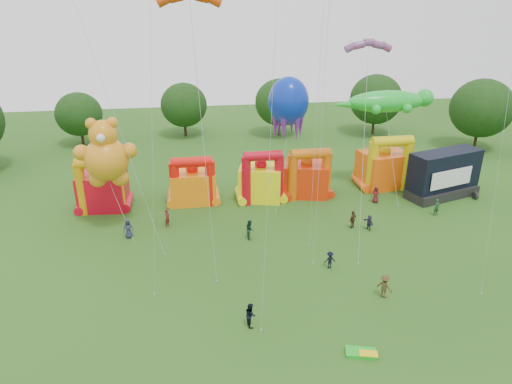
{
  "coord_description": "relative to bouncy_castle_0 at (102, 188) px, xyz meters",
  "views": [
    {
      "loc": [
        -7.34,
        -20.52,
        21.68
      ],
      "look_at": [
        -1.6,
        18.0,
        5.18
      ],
      "focal_mm": 32.0,
      "sensor_mm": 36.0,
      "label": 1
    }
  ],
  "objects": [
    {
      "name": "ground",
      "position": [
        17.29,
        -27.99,
        -2.41
      ],
      "size": [
        160.0,
        160.0,
        0.0
      ],
      "primitive_type": "plane",
      "color": "#244A15",
      "rests_on": "ground"
    },
    {
      "name": "tree_ring",
      "position": [
        16.13,
        -27.38,
        3.85
      ],
      "size": [
        121.4,
        123.48,
        12.07
      ],
      "color": "#352314",
      "rests_on": "ground"
    },
    {
      "name": "bouncy_castle_0",
      "position": [
        0.0,
        0.0,
        0.0
      ],
      "size": [
        5.28,
        4.37,
        6.34
      ],
      "color": "red",
      "rests_on": "ground"
    },
    {
      "name": "bouncy_castle_1",
      "position": [
        9.92,
        0.34,
        -0.19
      ],
      "size": [
        5.13,
        4.13,
        5.84
      ],
      "color": "orange",
      "rests_on": "ground"
    },
    {
      "name": "bouncy_castle_2",
      "position": [
        17.74,
        -0.14,
        -0.02
      ],
      "size": [
        5.58,
        4.9,
        6.28
      ],
      "color": "#F3EE0C",
      "rests_on": "ground"
    },
    {
      "name": "bouncy_castle_3",
      "position": [
        23.3,
        0.41,
        -0.08
      ],
      "size": [
        5.99,
        5.25,
        6.14
      ],
      "color": "red",
      "rests_on": "ground"
    },
    {
      "name": "bouncy_castle_4",
      "position": [
        33.48,
        1.63,
        0.19
      ],
      "size": [
        6.29,
        5.4,
        6.88
      ],
      "color": "#FF5C0D",
      "rests_on": "ground"
    },
    {
      "name": "stage_trailer",
      "position": [
        39.14,
        -2.27,
        0.28
      ],
      "size": [
        9.42,
        5.76,
        5.57
      ],
      "color": "black",
      "rests_on": "ground"
    },
    {
      "name": "teddy_bear_kite",
      "position": [
        2.03,
        -5.47,
        4.31
      ],
      "size": [
        5.95,
        4.75,
        11.65
      ],
      "color": "orange",
      "rests_on": "ground"
    },
    {
      "name": "gecko_kite",
      "position": [
        33.13,
        1.55,
        6.74
      ],
      "size": [
        12.55,
        8.76,
        11.98
      ],
      "color": "green",
      "rests_on": "ground"
    },
    {
      "name": "octopus_kite",
      "position": [
        20.6,
        0.41,
        5.16
      ],
      "size": [
        4.7,
        7.93,
        13.93
      ],
      "color": "#0B28AA",
      "rests_on": "ground"
    },
    {
      "name": "parafoil_kites",
      "position": [
        10.53,
        -8.64,
        8.51
      ],
      "size": [
        31.34,
        13.61,
        24.35
      ],
      "color": "#C23709",
      "rests_on": "ground"
    },
    {
      "name": "diamond_kites",
      "position": [
        19.79,
        -13.82,
        14.99
      ],
      "size": [
        28.38,
        18.13,
        43.5
      ],
      "color": "#D23F09",
      "rests_on": "ground"
    },
    {
      "name": "folded_kite_bundle",
      "position": [
        20.34,
        -26.22,
        -2.27
      ],
      "size": [
        2.2,
        1.5,
        0.31
      ],
      "color": "green",
      "rests_on": "ground"
    },
    {
      "name": "spectator_0",
      "position": [
        3.41,
        -7.46,
        -1.42
      ],
      "size": [
        1.0,
        0.69,
        1.97
      ],
      "primitive_type": "imported",
      "rotation": [
        0.0,
        0.0,
        0.07
      ],
      "color": "#272841",
      "rests_on": "ground"
    },
    {
      "name": "spectator_1",
      "position": [
        7.12,
        -5.57,
        -1.44
      ],
      "size": [
        0.75,
        0.85,
        1.95
      ],
      "primitive_type": "imported",
      "rotation": [
        0.0,
        0.0,
        1.08
      ],
      "color": "maroon",
      "rests_on": "ground"
    },
    {
      "name": "spectator_2",
      "position": [
        15.18,
        -9.35,
        -1.42
      ],
      "size": [
        0.76,
        0.97,
        1.98
      ],
      "primitive_type": "imported",
      "rotation": [
        0.0,
        0.0,
        1.58
      ],
      "color": "#153627",
      "rests_on": "ground"
    },
    {
      "name": "spectator_3",
      "position": [
        21.33,
        -15.69,
        -1.61
      ],
      "size": [
        1.07,
        0.67,
        1.59
      ],
      "primitive_type": "imported",
      "rotation": [
        0.0,
        0.0,
        3.22
      ],
      "color": "black",
      "rests_on": "ground"
    },
    {
      "name": "spectator_4",
      "position": [
        25.88,
        -8.69,
        -1.44
      ],
      "size": [
        1.18,
        1.07,
        1.94
      ],
      "primitive_type": "imported",
      "rotation": [
        0.0,
        0.0,
        3.81
      ],
      "color": "#452F1B",
      "rests_on": "ground"
    },
    {
      "name": "spectator_5",
      "position": [
        27.38,
        -9.31,
        -1.61
      ],
      "size": [
        0.9,
        1.56,
        1.6
      ],
      "primitive_type": "imported",
      "rotation": [
        0.0,
        0.0,
        5.02
      ],
      "color": "#2B2741",
      "rests_on": "ground"
    },
    {
      "name": "spectator_6",
      "position": [
        30.64,
        -2.99,
        -1.43
      ],
      "size": [
        1.14,
        1.09,
        1.97
      ],
      "primitive_type": "imported",
      "rotation": [
        0.0,
        0.0,
        5.6
      ],
      "color": "#59191B",
      "rests_on": "ground"
    },
    {
      "name": "spectator_7",
      "position": [
        35.89,
        -7.17,
        -1.46
      ],
      "size": [
        0.81,
        0.68,
        1.9
      ],
      "primitive_type": "imported",
      "rotation": [
        0.0,
        0.0,
        0.37
      ],
      "color": "#1B4420",
      "rests_on": "ground"
    },
    {
      "name": "spectator_8",
      "position": [
        13.47,
        -22.22,
        -1.48
      ],
      "size": [
        0.84,
        1.0,
        1.87
      ],
      "primitive_type": "imported",
      "rotation": [
        0.0,
        0.0,
        1.72
      ],
      "color": "black",
      "rests_on": "ground"
    },
    {
      "name": "spectator_9",
      "position": [
        24.3,
        -20.4,
        -1.42
      ],
      "size": [
        1.4,
        1.45,
        1.98
      ],
      "primitive_type": "imported",
      "rotation": [
        0.0,
        0.0,
        2.29
      ],
      "color": "#44341B",
      "rests_on": "ground"
    }
  ]
}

